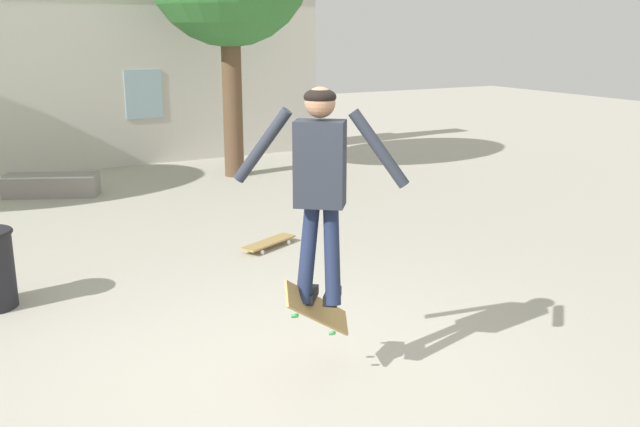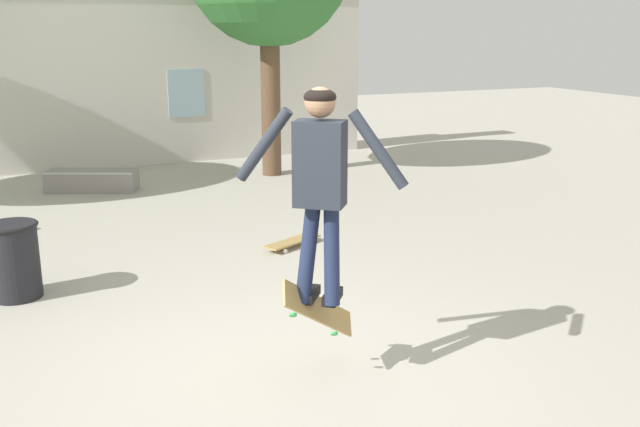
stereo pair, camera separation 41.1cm
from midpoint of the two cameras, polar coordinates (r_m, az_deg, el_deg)
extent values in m
plane|color=#B2AD9E|center=(5.53, -4.91, -12.83)|extent=(40.00, 40.00, 0.00)
cube|color=beige|center=(13.81, -20.92, 10.01)|extent=(10.17, 0.40, 3.29)
cube|color=#99B7C6|center=(13.90, -14.76, 9.20)|extent=(0.70, 0.02, 0.90)
cylinder|color=brown|center=(12.53, -7.96, 8.75)|extent=(0.34, 0.34, 2.56)
cube|color=gray|center=(11.88, -21.64, 2.12)|extent=(1.47, 0.98, 0.34)
cube|color=#B7B7BC|center=(11.65, -22.01, 2.64)|extent=(1.30, 0.60, 0.02)
cube|color=#282D38|center=(4.87, -2.42, 3.97)|extent=(0.40, 0.39, 0.59)
sphere|color=#A37556|center=(4.81, -2.48, 8.86)|extent=(0.29, 0.29, 0.21)
ellipsoid|color=black|center=(4.81, -2.48, 9.30)|extent=(0.31, 0.31, 0.12)
cylinder|color=#1E2847|center=(5.04, -3.29, -2.92)|extent=(0.29, 0.25, 0.78)
cube|color=black|center=(5.19, -3.16, -6.54)|extent=(0.24, 0.27, 0.07)
cylinder|color=#1E2847|center=(5.01, -1.39, -3.02)|extent=(0.21, 0.30, 0.78)
cube|color=black|center=(5.16, -1.31, -6.66)|extent=(0.24, 0.27, 0.07)
cylinder|color=#282D38|center=(4.95, -7.01, 5.40)|extent=(0.38, 0.32, 0.53)
cylinder|color=#282D38|center=(4.79, 2.29, 5.19)|extent=(0.38, 0.32, 0.53)
cube|color=#AD894C|center=(5.25, -2.41, -7.72)|extent=(0.72, 0.44, 0.63)
cylinder|color=green|center=(5.53, -1.41, -7.50)|extent=(0.08, 0.07, 0.06)
cylinder|color=green|center=(5.46, -1.20, -9.59)|extent=(0.08, 0.07, 0.06)
cylinder|color=green|center=(5.10, -4.56, -5.96)|extent=(0.08, 0.07, 0.06)
cylinder|color=green|center=(5.02, -4.39, -8.21)|extent=(0.08, 0.07, 0.06)
cube|color=#AD894C|center=(8.50, -5.52, -2.31)|extent=(0.80, 0.52, 0.02)
cylinder|color=silver|center=(8.27, -6.06, -3.14)|extent=(0.06, 0.04, 0.05)
cylinder|color=silver|center=(8.41, -7.16, -2.87)|extent=(0.06, 0.04, 0.05)
cylinder|color=silver|center=(8.62, -3.90, -2.34)|extent=(0.06, 0.04, 0.05)
cylinder|color=silver|center=(8.76, -4.99, -2.09)|extent=(0.06, 0.04, 0.05)
camera|label=1|loc=(0.21, -92.38, -0.63)|focal=40.00mm
camera|label=2|loc=(0.21, 87.62, 0.63)|focal=40.00mm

